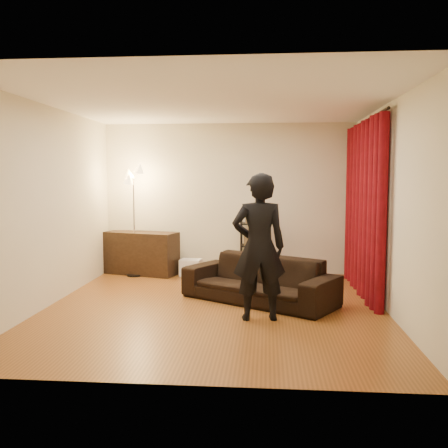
# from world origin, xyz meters

# --- Properties ---
(floor) EXTENTS (5.00, 5.00, 0.00)m
(floor) POSITION_xyz_m (0.00, 0.00, 0.00)
(floor) COLOR brown
(floor) RESTS_ON ground
(ceiling) EXTENTS (5.00, 5.00, 0.00)m
(ceiling) POSITION_xyz_m (0.00, 0.00, 2.70)
(ceiling) COLOR white
(ceiling) RESTS_ON ground
(wall_back) EXTENTS (5.00, 0.00, 5.00)m
(wall_back) POSITION_xyz_m (0.00, 2.50, 1.35)
(wall_back) COLOR beige
(wall_back) RESTS_ON ground
(wall_front) EXTENTS (5.00, 0.00, 5.00)m
(wall_front) POSITION_xyz_m (0.00, -2.50, 1.35)
(wall_front) COLOR beige
(wall_front) RESTS_ON ground
(wall_left) EXTENTS (0.00, 5.00, 5.00)m
(wall_left) POSITION_xyz_m (-2.25, 0.00, 1.35)
(wall_left) COLOR beige
(wall_left) RESTS_ON ground
(wall_right) EXTENTS (0.00, 5.00, 5.00)m
(wall_right) POSITION_xyz_m (2.25, 0.00, 1.35)
(wall_right) COLOR beige
(wall_right) RESTS_ON ground
(curtain_rod) EXTENTS (0.04, 2.65, 0.04)m
(curtain_rod) POSITION_xyz_m (2.15, 1.12, 2.58)
(curtain_rod) COLOR black
(curtain_rod) RESTS_ON wall_right
(curtain) EXTENTS (0.22, 2.65, 2.55)m
(curtain) POSITION_xyz_m (2.13, 1.12, 1.28)
(curtain) COLOR maroon
(curtain) RESTS_ON ground
(sofa) EXTENTS (2.28, 1.85, 0.63)m
(sofa) POSITION_xyz_m (0.58, 0.38, 0.32)
(sofa) COLOR black
(sofa) RESTS_ON ground
(person) EXTENTS (0.71, 0.52, 1.79)m
(person) POSITION_xyz_m (0.59, -0.49, 0.90)
(person) COLOR black
(person) RESTS_ON ground
(media_cabinet) EXTENTS (1.39, 0.84, 0.76)m
(media_cabinet) POSITION_xyz_m (-1.56, 2.23, 0.38)
(media_cabinet) COLOR #301F12
(media_cabinet) RESTS_ON ground
(storage_boxes) EXTENTS (0.38, 0.32, 0.30)m
(storage_boxes) POSITION_xyz_m (-0.65, 2.13, 0.15)
(storage_boxes) COLOR white
(storage_boxes) RESTS_ON ground
(wire_shelf) EXTENTS (0.50, 0.37, 1.07)m
(wire_shelf) POSITION_xyz_m (0.48, 2.26, 0.54)
(wire_shelf) COLOR black
(wire_shelf) RESTS_ON ground
(floor_lamp) EXTENTS (0.43, 0.43, 1.90)m
(floor_lamp) POSITION_xyz_m (-1.64, 2.04, 0.95)
(floor_lamp) COLOR silver
(floor_lamp) RESTS_ON ground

